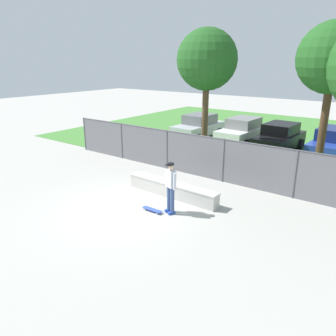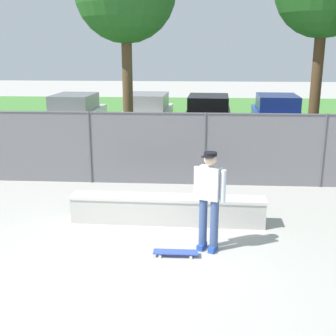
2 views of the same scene
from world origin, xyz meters
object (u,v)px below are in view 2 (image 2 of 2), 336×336
car_black (208,116)px  car_blue (277,115)px  car_white (147,113)px  concrete_ledge (167,209)px  skateboarder (209,196)px  car_silver (74,114)px  skateboard (176,252)px

car_black → car_blue: same height
car_white → concrete_ledge: bearing=-81.2°
concrete_ledge → car_white: 9.97m
skateboarder → concrete_ledge: bearing=124.5°
car_white → car_blue: 5.41m
car_silver → car_black: same height
car_white → car_black: size_ratio=1.00×
concrete_ledge → car_blue: (3.89, 9.67, 0.54)m
car_black → concrete_ledge: bearing=-96.4°
car_white → car_black: bearing=-11.7°
skateboarder → car_white: 11.29m
skateboarder → car_silver: 11.91m
car_silver → car_blue: size_ratio=1.00×
skateboarder → car_blue: (3.06, 10.88, -0.19)m
concrete_ledge → car_white: (-1.52, 9.84, 0.54)m
car_blue → car_white: bearing=178.2°
car_silver → concrete_ledge: bearing=-64.2°
skateboarder → car_blue: skateboarder is taller
car_silver → car_white: (3.04, 0.43, 0.00)m
car_blue → car_black: bearing=-172.7°
car_black → skateboarder: bearing=-91.2°
skateboarder → car_black: bearing=88.8°
concrete_ledge → car_white: bearing=98.8°
skateboarder → car_blue: size_ratio=0.43×
car_black → skateboard: bearing=-94.2°
concrete_ledge → car_silver: bearing=115.8°
car_black → car_blue: bearing=7.3°
skateboard → car_blue: size_ratio=0.19×
car_silver → car_black: 5.61m
skateboarder → car_blue: 11.30m
skateboarder → skateboard: 1.16m
skateboarder → car_black: (0.22, 10.51, -0.19)m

